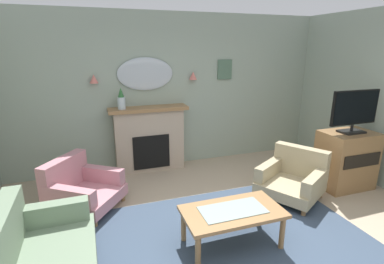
{
  "coord_description": "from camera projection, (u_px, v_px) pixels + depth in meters",
  "views": [
    {
      "loc": [
        -1.36,
        -2.33,
        2.15
      ],
      "look_at": [
        -0.02,
        1.58,
        0.95
      ],
      "focal_mm": 27.34,
      "sensor_mm": 36.0,
      "label": 1
    }
  ],
  "objects": [
    {
      "name": "framed_picture",
      "position": [
        225.0,
        70.0,
        5.48
      ],
      "size": [
        0.28,
        0.03,
        0.36
      ],
      "primitive_type": "cube",
      "color": "#4C6B56"
    },
    {
      "name": "armchair_near_fireplace",
      "position": [
        293.0,
        177.0,
        4.32
      ],
      "size": [
        1.11,
        1.11,
        0.71
      ],
      "color": "tan",
      "rests_on": "ground"
    },
    {
      "name": "floor",
      "position": [
        241.0,
        259.0,
        3.15
      ],
      "size": [
        6.75,
        6.56,
        0.1
      ],
      "primitive_type": "cube",
      "color": "tan",
      "rests_on": "ground"
    },
    {
      "name": "wall_back",
      "position": [
        171.0,
        92.0,
        5.32
      ],
      "size": [
        6.75,
        0.1,
        2.75
      ],
      "primitive_type": "cube",
      "color": "#93A393",
      "rests_on": "ground"
    },
    {
      "name": "fireplace",
      "position": [
        150.0,
        140.0,
        5.2
      ],
      "size": [
        1.36,
        0.36,
        1.16
      ],
      "color": "tan",
      "rests_on": "ground"
    },
    {
      "name": "patterned_rug",
      "position": [
        233.0,
        244.0,
        3.32
      ],
      "size": [
        3.2,
        2.4,
        0.01
      ],
      "primitive_type": "cube",
      "color": "#38475B",
      "rests_on": "ground"
    },
    {
      "name": "tv_flatscreen",
      "position": [
        355.0,
        110.0,
        4.36
      ],
      "size": [
        0.84,
        0.24,
        0.65
      ],
      "color": "black",
      "rests_on": "tv_cabinet"
    },
    {
      "name": "tv_cabinet",
      "position": [
        346.0,
        160.0,
        4.6
      ],
      "size": [
        0.8,
        0.57,
        0.9
      ],
      "color": "olive",
      "rests_on": "ground"
    },
    {
      "name": "wall_mirror",
      "position": [
        145.0,
        74.0,
        5.01
      ],
      "size": [
        0.96,
        0.06,
        0.56
      ],
      "primitive_type": "ellipsoid",
      "color": "#B2BCC6"
    },
    {
      "name": "wall_sconce_left",
      "position": [
        94.0,
        79.0,
        4.72
      ],
      "size": [
        0.14,
        0.14,
        0.14
      ],
      "primitive_type": "cone",
      "color": "#D17066"
    },
    {
      "name": "coffee_table",
      "position": [
        232.0,
        215.0,
        3.21
      ],
      "size": [
        1.1,
        0.6,
        0.45
      ],
      "color": "olive",
      "rests_on": "ground"
    },
    {
      "name": "wall_sconce_right",
      "position": [
        193.0,
        76.0,
        5.25
      ],
      "size": [
        0.14,
        0.14,
        0.14
      ],
      "primitive_type": "cone",
      "color": "#D17066"
    },
    {
      "name": "mantel_vase_centre",
      "position": [
        121.0,
        100.0,
        4.83
      ],
      "size": [
        0.13,
        0.13,
        0.36
      ],
      "color": "silver",
      "rests_on": "fireplace"
    },
    {
      "name": "armchair_by_coffee_table",
      "position": [
        81.0,
        188.0,
        3.99
      ],
      "size": [
        1.13,
        1.13,
        0.71
      ],
      "color": "#B77A84",
      "rests_on": "ground"
    }
  ]
}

